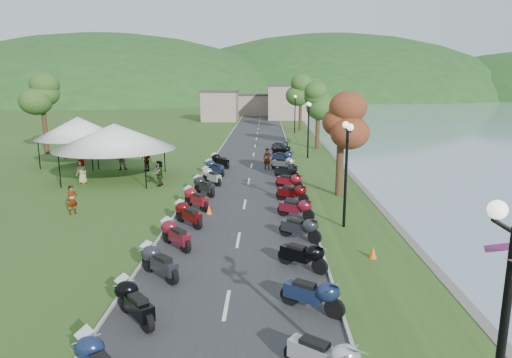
{
  "coord_description": "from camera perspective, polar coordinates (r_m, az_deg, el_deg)",
  "views": [
    {
      "loc": [
        1.24,
        -3.2,
        6.95
      ],
      "look_at": [
        0.63,
        22.92,
        1.3
      ],
      "focal_mm": 32.0,
      "sensor_mm": 36.0,
      "label": 1
    }
  ],
  "objects": [
    {
      "name": "moto_row_right",
      "position": [
        26.55,
        4.38,
        -1.78
      ],
      "size": [
        2.6,
        40.92,
        1.1
      ],
      "primitive_type": null,
      "color": "#331411",
      "rests_on": "ground"
    },
    {
      "name": "hills_backdrop",
      "position": [
        203.32,
        1.0,
        10.24
      ],
      "size": [
        360.0,
        120.0,
        76.0
      ],
      "primitive_type": null,
      "color": "#285621",
      "rests_on": "ground"
    },
    {
      "name": "tree_lakeside",
      "position": [
        27.97,
        10.55,
        5.18
      ],
      "size": [
        2.61,
        2.61,
        7.26
      ],
      "primitive_type": null,
      "color": "#3A6424",
      "rests_on": "ground"
    },
    {
      "name": "moto_row_left",
      "position": [
        21.07,
        -9.17,
        -5.64
      ],
      "size": [
        2.6,
        35.63,
        1.1
      ],
      "primitive_type": null,
      "color": "#331411",
      "rests_on": "ground"
    },
    {
      "name": "pedestrian_a",
      "position": [
        26.19,
        -21.87,
        -4.09
      ],
      "size": [
        0.69,
        0.7,
        1.56
      ],
      "primitive_type": "imported",
      "rotation": [
        0.0,
        0.0,
        0.84
      ],
      "color": "slate",
      "rests_on": "ground"
    },
    {
      "name": "vendor_tent_side",
      "position": [
        41.3,
        -21.21,
        4.49
      ],
      "size": [
        4.71,
        4.71,
        4.0
      ],
      "primitive_type": null,
      "color": "white",
      "rests_on": "ground"
    },
    {
      "name": "pedestrian_b",
      "position": [
        37.85,
        -16.44,
        1.12
      ],
      "size": [
        0.95,
        0.69,
        1.76
      ],
      "primitive_type": "imported",
      "rotation": [
        0.0,
        0.0,
        3.43
      ],
      "color": "slate",
      "rests_on": "ground"
    },
    {
      "name": "far_building",
      "position": [
        88.37,
        -0.78,
        9.31
      ],
      "size": [
        18.0,
        16.0,
        5.0
      ],
      "primitive_type": "cube",
      "color": "gray",
      "rests_on": "ground"
    },
    {
      "name": "vendor_tent_main",
      "position": [
        34.0,
        -17.13,
        3.29
      ],
      "size": [
        5.68,
        5.68,
        4.0
      ],
      "primitive_type": null,
      "color": "white",
      "rests_on": "ground"
    },
    {
      "name": "road",
      "position": [
        43.77,
        -0.3,
        3.08
      ],
      "size": [
        7.0,
        120.0,
        0.02
      ],
      "primitive_type": "cube",
      "color": "#2F2F32",
      "rests_on": "ground"
    }
  ]
}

